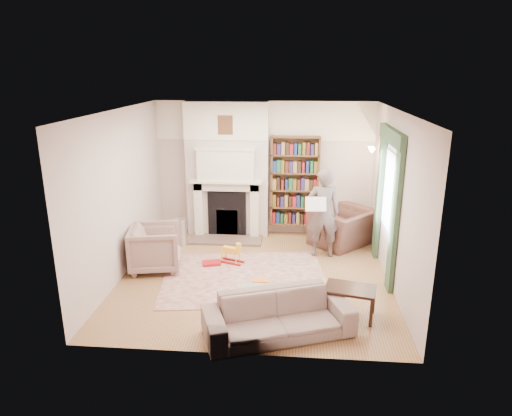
# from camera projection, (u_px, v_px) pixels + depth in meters

# --- Properties ---
(floor) EXTENTS (4.50, 4.50, 0.00)m
(floor) POSITION_uv_depth(u_px,v_px,m) (255.00, 276.00, 7.85)
(floor) COLOR brown
(floor) RESTS_ON ground
(ceiling) EXTENTS (4.50, 4.50, 0.00)m
(ceiling) POSITION_uv_depth(u_px,v_px,m) (255.00, 111.00, 7.03)
(ceiling) COLOR white
(ceiling) RESTS_ON wall_back
(wall_back) EXTENTS (4.50, 0.00, 4.50)m
(wall_back) POSITION_uv_depth(u_px,v_px,m) (264.00, 169.00, 9.58)
(wall_back) COLOR beige
(wall_back) RESTS_ON floor
(wall_front) EXTENTS (4.50, 0.00, 4.50)m
(wall_front) POSITION_uv_depth(u_px,v_px,m) (238.00, 250.00, 5.30)
(wall_front) COLOR beige
(wall_front) RESTS_ON floor
(wall_left) EXTENTS (0.00, 4.50, 4.50)m
(wall_left) POSITION_uv_depth(u_px,v_px,m) (121.00, 195.00, 7.62)
(wall_left) COLOR beige
(wall_left) RESTS_ON floor
(wall_right) EXTENTS (0.00, 4.50, 4.50)m
(wall_right) POSITION_uv_depth(u_px,v_px,m) (395.00, 201.00, 7.26)
(wall_right) COLOR beige
(wall_right) RESTS_ON floor
(fireplace) EXTENTS (1.70, 0.58, 2.80)m
(fireplace) POSITION_uv_depth(u_px,v_px,m) (227.00, 171.00, 9.46)
(fireplace) COLOR beige
(fireplace) RESTS_ON floor
(bookcase) EXTENTS (1.00, 0.24, 1.85)m
(bookcase) POSITION_uv_depth(u_px,v_px,m) (295.00, 181.00, 9.47)
(bookcase) COLOR brown
(bookcase) RESTS_ON floor
(window) EXTENTS (0.02, 0.90, 1.30)m
(window) POSITION_uv_depth(u_px,v_px,m) (390.00, 192.00, 7.63)
(window) COLOR silver
(window) RESTS_ON wall_right
(curtain_left) EXTENTS (0.07, 0.32, 2.40)m
(curtain_left) POSITION_uv_depth(u_px,v_px,m) (395.00, 219.00, 7.04)
(curtain_left) COLOR #2E482E
(curtain_left) RESTS_ON floor
(curtain_right) EXTENTS (0.07, 0.32, 2.40)m
(curtain_right) POSITION_uv_depth(u_px,v_px,m) (379.00, 195.00, 8.37)
(curtain_right) COLOR #2E482E
(curtain_right) RESTS_ON floor
(pelmet) EXTENTS (0.09, 1.70, 0.24)m
(pelmet) POSITION_uv_depth(u_px,v_px,m) (392.00, 136.00, 7.36)
(pelmet) COLOR #2E482E
(pelmet) RESTS_ON wall_right
(wall_sconce) EXTENTS (0.20, 0.24, 0.24)m
(wall_sconce) POSITION_uv_depth(u_px,v_px,m) (369.00, 153.00, 8.56)
(wall_sconce) COLOR gold
(wall_sconce) RESTS_ON wall_right
(rug) EXTENTS (3.01, 2.46, 0.01)m
(rug) POSITION_uv_depth(u_px,v_px,m) (245.00, 277.00, 7.78)
(rug) COLOR beige
(rug) RESTS_ON floor
(armchair_reading) EXTENTS (1.50, 1.51, 0.74)m
(armchair_reading) POSITION_uv_depth(u_px,v_px,m) (343.00, 227.00, 9.15)
(armchair_reading) COLOR #4C2F28
(armchair_reading) RESTS_ON floor
(armchair_left) EXTENTS (1.02, 1.00, 0.79)m
(armchair_left) POSITION_uv_depth(u_px,v_px,m) (155.00, 248.00, 8.04)
(armchair_left) COLOR gray
(armchair_left) RESTS_ON floor
(sofa) EXTENTS (2.11, 1.40, 0.57)m
(sofa) POSITION_uv_depth(u_px,v_px,m) (278.00, 315.00, 6.05)
(sofa) COLOR gray
(sofa) RESTS_ON floor
(man_reading) EXTENTS (0.65, 0.46, 1.71)m
(man_reading) POSITION_uv_depth(u_px,v_px,m) (323.00, 213.00, 8.47)
(man_reading) COLOR #5C4D4A
(man_reading) RESTS_ON floor
(newspaper) EXTENTS (0.38, 0.14, 0.25)m
(newspaper) POSITION_uv_depth(u_px,v_px,m) (316.00, 204.00, 8.22)
(newspaper) COLOR white
(newspaper) RESTS_ON man_reading
(coffee_table) EXTENTS (0.79, 0.60, 0.45)m
(coffee_table) POSITION_uv_depth(u_px,v_px,m) (349.00, 302.00, 6.52)
(coffee_table) COLOR black
(coffee_table) RESTS_ON floor
(paraffin_heater) EXTENTS (0.27, 0.27, 0.55)m
(paraffin_heater) POSITION_uv_depth(u_px,v_px,m) (181.00, 232.00, 9.16)
(paraffin_heater) COLOR #B6B8BF
(paraffin_heater) RESTS_ON floor
(rocking_horse) EXTENTS (0.51, 0.34, 0.41)m
(rocking_horse) POSITION_uv_depth(u_px,v_px,m) (231.00, 253.00, 8.32)
(rocking_horse) COLOR yellow
(rocking_horse) RESTS_ON rug
(board_game) EXTENTS (0.41, 0.41, 0.03)m
(board_game) POSITION_uv_depth(u_px,v_px,m) (248.00, 289.00, 7.34)
(board_game) COLOR #EAD952
(board_game) RESTS_ON rug
(game_box_lid) EXTENTS (0.37, 0.29, 0.05)m
(game_box_lid) POSITION_uv_depth(u_px,v_px,m) (212.00, 263.00, 8.28)
(game_box_lid) COLOR #A71318
(game_box_lid) RESTS_ON rug
(comic_annuals) EXTENTS (0.72, 0.69, 0.02)m
(comic_annuals) POSITION_uv_depth(u_px,v_px,m) (262.00, 287.00, 7.41)
(comic_annuals) COLOR red
(comic_annuals) RESTS_ON rug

